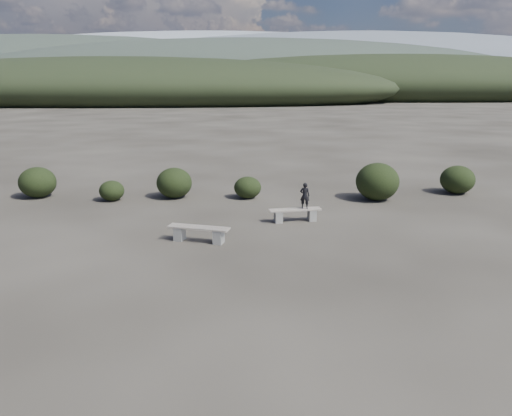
{
  "coord_description": "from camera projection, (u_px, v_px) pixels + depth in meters",
  "views": [
    {
      "loc": [
        -0.26,
        -9.52,
        4.46
      ],
      "look_at": [
        0.0,
        3.5,
        1.1
      ],
      "focal_mm": 35.0,
      "sensor_mm": 36.0,
      "label": 1
    }
  ],
  "objects": [
    {
      "name": "ground",
      "position": [
        259.0,
        301.0,
        10.34
      ],
      "size": [
        1200.0,
        1200.0,
        0.0
      ],
      "primitive_type": "plane",
      "color": "#28241F",
      "rests_on": "ground"
    },
    {
      "name": "bench_left",
      "position": [
        199.0,
        233.0,
        14.08
      ],
      "size": [
        1.8,
        0.84,
        0.44
      ],
      "rotation": [
        0.0,
        0.0,
        -0.28
      ],
      "color": "slate",
      "rests_on": "ground"
    },
    {
      "name": "bench_right",
      "position": [
        295.0,
        214.0,
        16.09
      ],
      "size": [
        1.72,
        0.62,
        0.42
      ],
      "rotation": [
        0.0,
        0.0,
        0.17
      ],
      "color": "slate",
      "rests_on": "ground"
    },
    {
      "name": "seated_person",
      "position": [
        305.0,
        196.0,
        16.0
      ],
      "size": [
        0.35,
        0.27,
        0.85
      ],
      "primitive_type": "imported",
      "rotation": [
        0.0,
        0.0,
        2.89
      ],
      "color": "black",
      "rests_on": "bench_right"
    },
    {
      "name": "shrub_a",
      "position": [
        112.0,
        191.0,
        18.85
      ],
      "size": [
        0.94,
        0.94,
        0.77
      ],
      "primitive_type": "ellipsoid",
      "color": "black",
      "rests_on": "ground"
    },
    {
      "name": "shrub_b",
      "position": [
        174.0,
        183.0,
        19.27
      ],
      "size": [
        1.37,
        1.37,
        1.17
      ],
      "primitive_type": "ellipsoid",
      "color": "black",
      "rests_on": "ground"
    },
    {
      "name": "shrub_c",
      "position": [
        248.0,
        187.0,
        19.24
      ],
      "size": [
        1.05,
        1.05,
        0.84
      ],
      "primitive_type": "ellipsoid",
      "color": "black",
      "rests_on": "ground"
    },
    {
      "name": "shrub_d",
      "position": [
        377.0,
        182.0,
        18.88
      ],
      "size": [
        1.63,
        1.63,
        1.42
      ],
      "primitive_type": "ellipsoid",
      "color": "black",
      "rests_on": "ground"
    },
    {
      "name": "shrub_e",
      "position": [
        458.0,
        180.0,
        20.01
      ],
      "size": [
        1.35,
        1.35,
        1.13
      ],
      "primitive_type": "ellipsoid",
      "color": "black",
      "rests_on": "ground"
    },
    {
      "name": "shrub_f",
      "position": [
        37.0,
        182.0,
        19.34
      ],
      "size": [
        1.4,
        1.4,
        1.19
      ],
      "primitive_type": "ellipsoid",
      "color": "black",
      "rests_on": "ground"
    },
    {
      "name": "mountain_ridges",
      "position": [
        235.0,
        70.0,
        335.69
      ],
      "size": [
        500.0,
        400.0,
        56.0
      ],
      "color": "black",
      "rests_on": "ground"
    }
  ]
}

